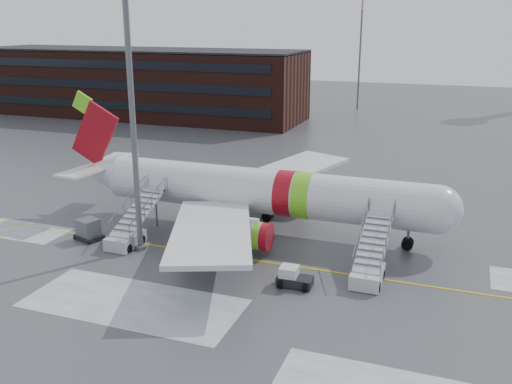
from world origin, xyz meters
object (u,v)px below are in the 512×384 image
at_px(uld_container, 89,230).
at_px(light_mast_near, 130,83).
at_px(airstair_aft, 130,231).
at_px(airstair_fwd, 370,265).
at_px(pushback_tug, 293,278).
at_px(airliner, 254,191).

bearing_deg(uld_container, light_mast_near, -4.02).
bearing_deg(airstair_aft, airstair_fwd, 0.00).
bearing_deg(pushback_tug, airliner, 123.92).
height_order(airliner, light_mast_near, light_mast_near).
xyz_separation_m(airstair_aft, pushback_tug, (14.50, -2.87, -0.46)).
xyz_separation_m(airstair_fwd, pushback_tug, (-4.68, -2.87, -0.46)).
bearing_deg(light_mast_near, airstair_fwd, 2.52).
bearing_deg(pushback_tug, airstair_fwd, 31.51).
height_order(airstair_fwd, pushback_tug, airstair_fwd).
bearing_deg(airliner, pushback_tug, -56.08).
distance_m(airstair_aft, light_mast_near, 11.97).
height_order(airliner, airstair_fwd, airliner).
xyz_separation_m(airstair_fwd, uld_container, (-22.89, -0.43, -0.25)).
distance_m(airliner, airstair_fwd, 13.02).
height_order(pushback_tug, uld_container, uld_container).
xyz_separation_m(airliner, airstair_fwd, (11.01, -6.54, -2.35)).
bearing_deg(airstair_aft, pushback_tug, -11.20).
relative_size(airstair_fwd, airstair_aft, 1.00).
height_order(airliner, pushback_tug, airliner).
xyz_separation_m(airliner, uld_container, (-11.88, -6.96, -2.61)).
bearing_deg(pushback_tug, light_mast_near, 170.96).
bearing_deg(airliner, uld_container, -149.62).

